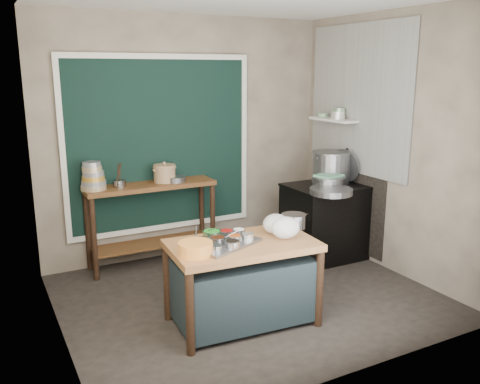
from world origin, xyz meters
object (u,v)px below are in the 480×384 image
back_counter (152,224)px  condiment_tray (222,243)px  prep_table (242,283)px  stock_pot (331,167)px  utensil_cup (120,183)px  steamer (329,182)px  ceramic_crock (165,174)px  stove_block (326,222)px  saucepan (294,221)px  yellow_basin (195,249)px

back_counter → condiment_tray: back_counter is taller
prep_table → stock_pot: bearing=35.6°
utensil_cup → steamer: (2.19, -0.81, -0.05)m
utensil_cup → ceramic_crock: 0.53m
condiment_tray → ceramic_crock: 1.73m
stove_block → stock_pot: bearing=40.3°
steamer → condiment_tray: bearing=-154.1°
condiment_tray → saucepan: 0.81m
utensil_cup → stock_pot: stock_pot is taller
prep_table → steamer: size_ratio=3.20×
saucepan → stock_pot: stock_pot is taller
prep_table → utensil_cup: (-0.60, 1.70, 0.62)m
utensil_cup → steamer: size_ratio=0.35×
ceramic_crock → stock_pot: size_ratio=0.56×
yellow_basin → stock_pot: 2.55m
stove_block → saucepan: saucepan is taller
stove_block → steamer: 0.53m
stove_block → steamer: steamer is taller
stove_block → saucepan: bearing=-140.7°
back_counter → utensil_cup: bearing=-177.6°
saucepan → stove_block: bearing=16.0°
back_counter → utensil_cup: 0.62m
saucepan → steamer: size_ratio=0.61×
stock_pot → steamer: (-0.17, -0.19, -0.12)m
prep_table → utensil_cup: bearing=113.4°
prep_table → yellow_basin: size_ratio=4.49×
saucepan → utensil_cup: 1.98m
yellow_basin → stock_pot: bearing=27.8°
condiment_tray → back_counter: bearing=92.2°
condiment_tray → stove_block: bearing=27.5°
stove_block → prep_table: bearing=-149.2°
stock_pot → saucepan: bearing=-140.6°
back_counter → stove_block: (1.90, -0.73, -0.05)m
saucepan → ceramic_crock: size_ratio=0.90×
ceramic_crock → steamer: size_ratio=0.68×
condiment_tray → steamer: (1.77, 0.86, 0.18)m
stove_block → yellow_basin: bearing=-152.9°
prep_table → back_counter: 1.74m
stove_block → stock_pot: size_ratio=1.90×
stock_pot → condiment_tray: bearing=-151.6°
prep_table → steamer: steamer is taller
back_counter → stove_block: bearing=-21.0°
yellow_basin → ceramic_crock: bearing=77.6°
stove_block → condiment_tray: bearing=-152.5°
stove_block → condiment_tray: (-1.83, -0.96, 0.34)m
saucepan → ceramic_crock: 1.75m
condiment_tray → prep_table: bearing=-8.7°
prep_table → yellow_basin: yellow_basin is taller
utensil_cup → back_counter: bearing=2.4°
prep_table → back_counter: (-0.25, 1.71, 0.10)m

